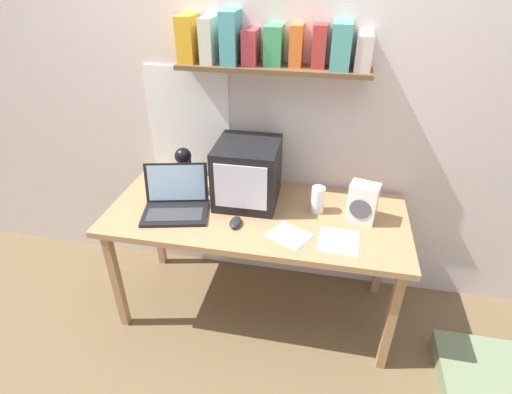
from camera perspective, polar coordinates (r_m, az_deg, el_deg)
ground_plane at (r=2.66m, az=0.00°, el=-15.25°), size 12.00×12.00×0.00m
back_wall at (r=2.31m, az=2.00°, el=15.59°), size 5.60×0.24×2.60m
corner_desk at (r=2.22m, az=0.00°, el=-3.54°), size 1.63×0.70×0.72m
crt_monitor at (r=2.22m, az=-1.23°, el=3.46°), size 0.34×0.37×0.35m
laptop at (r=2.23m, az=-11.39°, el=-0.45°), size 0.40×0.34×0.24m
desk_lamp at (r=2.33m, az=-10.02°, el=4.62°), size 0.14×0.17×0.29m
juice_glass at (r=2.19m, az=8.79°, el=-0.55°), size 0.07×0.07×0.15m
space_heater at (r=2.15m, az=15.01°, el=-0.77°), size 0.17×0.14×0.21m
computer_mouse at (r=2.09m, az=-2.95°, el=-3.64°), size 0.06×0.11×0.03m
loose_paper_near_laptop at (r=2.02m, az=11.77°, el=-6.19°), size 0.21×0.22×0.00m
open_notebook at (r=2.02m, az=4.77°, el=-5.52°), size 0.25×0.24×0.00m
floor_cushion at (r=2.57m, az=29.85°, el=-21.44°), size 0.46×0.46×0.11m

